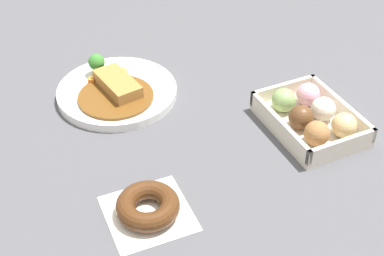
{
  "coord_description": "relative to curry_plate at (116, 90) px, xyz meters",
  "views": [
    {
      "loc": [
        0.81,
        -0.4,
        0.67
      ],
      "look_at": [
        0.08,
        -0.06,
        0.03
      ],
      "focal_mm": 52.16,
      "sensor_mm": 36.0,
      "label": 1
    }
  ],
  "objects": [
    {
      "name": "curry_plate",
      "position": [
        0.0,
        0.0,
        0.0
      ],
      "size": [
        0.25,
        0.25,
        0.07
      ],
      "color": "white",
      "rests_on": "ground_plane"
    },
    {
      "name": "ground_plane",
      "position": [
        0.11,
        0.14,
        -0.01
      ],
      "size": [
        1.6,
        1.6,
        0.0
      ],
      "primitive_type": "plane",
      "color": "#4C4C51"
    },
    {
      "name": "donut_box",
      "position": [
        0.26,
        0.3,
        0.01
      ],
      "size": [
        0.2,
        0.15,
        0.06
      ],
      "color": "beige",
      "rests_on": "ground_plane"
    },
    {
      "name": "chocolate_ring_donut",
      "position": [
        0.33,
        -0.06,
        0.0
      ],
      "size": [
        0.14,
        0.14,
        0.03
      ],
      "color": "white",
      "rests_on": "ground_plane"
    }
  ]
}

